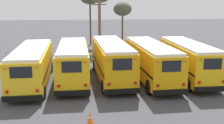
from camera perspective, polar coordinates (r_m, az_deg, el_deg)
The scene contains 10 objects.
ground_plane at distance 23.36m, azimuth 0.12°, elevation -4.06°, with size 160.00×160.00×0.00m, color #424247.
school_bus_0 at distance 23.44m, azimuth -15.88°, elevation -0.42°, with size 2.93×10.40×2.95m.
school_bus_1 at distance 23.49m, azimuth -7.93°, elevation 0.13°, with size 2.65×9.70×3.08m.
school_bus_2 at distance 23.64m, azimuth -0.07°, elevation 0.50°, with size 2.94×9.97×3.21m.
school_bus_3 at distance 23.74m, azimuth 7.84°, elevation 0.34°, with size 2.87×10.20×3.11m.
school_bus_4 at distance 24.74m, azimuth 15.12°, elevation 0.52°, with size 2.47×9.45×3.13m.
utility_pole at distance 35.63m, azimuth -2.59°, elevation 7.55°, with size 1.80×0.30×7.00m.
bare_tree_1 at distance 42.57m, azimuth 2.15°, elevation 10.63°, with size 2.72×2.72×6.44m.
fence_line at distance 30.67m, azimuth -1.41°, elevation 1.80°, with size 21.00×0.06×1.42m.
traffic_cone at distance 15.56m, azimuth -4.49°, elevation -11.29°, with size 0.36×0.36×0.71m.
Camera 1 is at (-2.36, -22.29, 6.57)m, focal length 45.00 mm.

